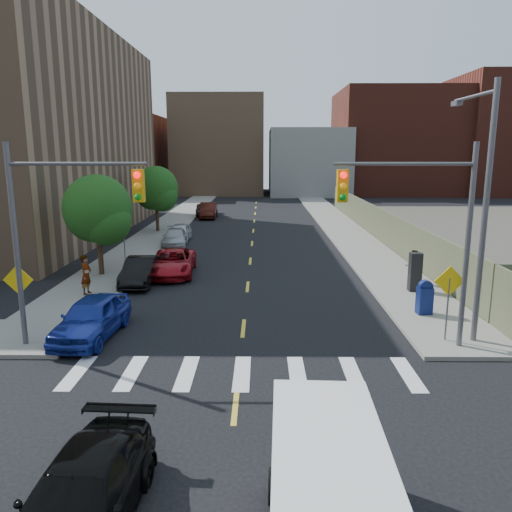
{
  "coord_description": "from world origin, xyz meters",
  "views": [
    {
      "loc": [
        0.68,
        -10.24,
        6.7
      ],
      "look_at": [
        0.44,
        12.05,
        2.0
      ],
      "focal_mm": 35.0,
      "sensor_mm": 36.0,
      "label": 1
    }
  ],
  "objects_px": {
    "parked_car_black": "(140,271)",
    "black_sedan": "(81,499)",
    "parked_car_white": "(180,232)",
    "payphone": "(415,272)",
    "parked_car_grey": "(207,209)",
    "cargo_van": "(328,500)",
    "pedestrian_east": "(413,266)",
    "parked_car_blue": "(92,318)",
    "parked_car_maroon": "(208,210)",
    "mailbox": "(425,298)",
    "pedestrian_west": "(86,275)",
    "parked_car_silver": "(175,238)",
    "parked_car_red": "(173,262)"
  },
  "relations": [
    {
      "from": "parked_car_black",
      "to": "black_sedan",
      "type": "height_order",
      "value": "parked_car_black"
    },
    {
      "from": "parked_car_white",
      "to": "payphone",
      "type": "height_order",
      "value": "payphone"
    },
    {
      "from": "parked_car_grey",
      "to": "cargo_van",
      "type": "relative_size",
      "value": 1.0
    },
    {
      "from": "parked_car_white",
      "to": "cargo_van",
      "type": "height_order",
      "value": "cargo_van"
    },
    {
      "from": "parked_car_white",
      "to": "cargo_van",
      "type": "xyz_separation_m",
      "value": [
        7.28,
        -30.18,
        0.49
      ]
    },
    {
      "from": "cargo_van",
      "to": "pedestrian_east",
      "type": "height_order",
      "value": "cargo_van"
    },
    {
      "from": "parked_car_blue",
      "to": "parked_car_maroon",
      "type": "xyz_separation_m",
      "value": [
        0.78,
        33.36,
        0.02
      ]
    },
    {
      "from": "cargo_van",
      "to": "mailbox",
      "type": "distance_m",
      "value": 13.72
    },
    {
      "from": "cargo_van",
      "to": "mailbox",
      "type": "xyz_separation_m",
      "value": [
        5.59,
        12.53,
        -0.31
      ]
    },
    {
      "from": "cargo_van",
      "to": "pedestrian_west",
      "type": "bearing_deg",
      "value": 123.3
    },
    {
      "from": "parked_car_silver",
      "to": "cargo_van",
      "type": "xyz_separation_m",
      "value": [
        7.28,
        -28.0,
        0.53
      ]
    },
    {
      "from": "parked_car_blue",
      "to": "parked_car_maroon",
      "type": "distance_m",
      "value": 33.37
    },
    {
      "from": "parked_car_blue",
      "to": "pedestrian_east",
      "type": "bearing_deg",
      "value": 32.52
    },
    {
      "from": "parked_car_white",
      "to": "pedestrian_west",
      "type": "bearing_deg",
      "value": -98.48
    },
    {
      "from": "parked_car_red",
      "to": "cargo_van",
      "type": "bearing_deg",
      "value": -76.29
    },
    {
      "from": "parked_car_red",
      "to": "parked_car_silver",
      "type": "distance_m",
      "value": 8.5
    },
    {
      "from": "pedestrian_west",
      "to": "parked_car_maroon",
      "type": "bearing_deg",
      "value": 3.82
    },
    {
      "from": "cargo_van",
      "to": "parked_car_maroon",
      "type": "bearing_deg",
      "value": 100.64
    },
    {
      "from": "parked_car_silver",
      "to": "parked_car_maroon",
      "type": "distance_m",
      "value": 15.52
    },
    {
      "from": "parked_car_blue",
      "to": "parked_car_red",
      "type": "distance_m",
      "value": 9.55
    },
    {
      "from": "parked_car_maroon",
      "to": "black_sedan",
      "type": "bearing_deg",
      "value": -88.96
    },
    {
      "from": "parked_car_maroon",
      "to": "payphone",
      "type": "xyz_separation_m",
      "value": [
        12.72,
        -27.51,
        0.3
      ]
    },
    {
      "from": "black_sedan",
      "to": "pedestrian_east",
      "type": "height_order",
      "value": "pedestrian_east"
    },
    {
      "from": "parked_car_maroon",
      "to": "cargo_van",
      "type": "distance_m",
      "value": 43.98
    },
    {
      "from": "parked_car_blue",
      "to": "parked_car_black",
      "type": "relative_size",
      "value": 1.07
    },
    {
      "from": "parked_car_red",
      "to": "payphone",
      "type": "distance_m",
      "value": 12.73
    },
    {
      "from": "parked_car_silver",
      "to": "parked_car_white",
      "type": "bearing_deg",
      "value": 85.08
    },
    {
      "from": "parked_car_black",
      "to": "pedestrian_west",
      "type": "distance_m",
      "value": 3.08
    },
    {
      "from": "parked_car_maroon",
      "to": "cargo_van",
      "type": "bearing_deg",
      "value": -83.41
    },
    {
      "from": "parked_car_white",
      "to": "pedestrian_west",
      "type": "relative_size",
      "value": 2.09
    },
    {
      "from": "parked_car_silver",
      "to": "parked_car_white",
      "type": "height_order",
      "value": "parked_car_white"
    },
    {
      "from": "parked_car_black",
      "to": "parked_car_silver",
      "type": "xyz_separation_m",
      "value": [
        0.0,
        10.37,
        -0.07
      ]
    },
    {
      "from": "parked_car_red",
      "to": "pedestrian_east",
      "type": "height_order",
      "value": "pedestrian_east"
    },
    {
      "from": "parked_car_maroon",
      "to": "mailbox",
      "type": "relative_size",
      "value": 3.31
    },
    {
      "from": "parked_car_blue",
      "to": "parked_car_red",
      "type": "height_order",
      "value": "parked_car_blue"
    },
    {
      "from": "parked_car_red",
      "to": "parked_car_silver",
      "type": "height_order",
      "value": "parked_car_red"
    },
    {
      "from": "parked_car_black",
      "to": "parked_car_red",
      "type": "distance_m",
      "value": 2.36
    },
    {
      "from": "parked_car_grey",
      "to": "pedestrian_west",
      "type": "xyz_separation_m",
      "value": [
        -2.31,
        -30.44,
        0.4
      ]
    },
    {
      "from": "pedestrian_east",
      "to": "mailbox",
      "type": "bearing_deg",
      "value": 94.48
    },
    {
      "from": "payphone",
      "to": "parked_car_black",
      "type": "bearing_deg",
      "value": 171.22
    },
    {
      "from": "parked_car_black",
      "to": "payphone",
      "type": "height_order",
      "value": "payphone"
    },
    {
      "from": "parked_car_blue",
      "to": "mailbox",
      "type": "distance_m",
      "value": 13.09
    },
    {
      "from": "parked_car_black",
      "to": "parked_car_white",
      "type": "distance_m",
      "value": 12.56
    },
    {
      "from": "parked_car_red",
      "to": "pedestrian_west",
      "type": "relative_size",
      "value": 2.71
    },
    {
      "from": "parked_car_blue",
      "to": "cargo_van",
      "type": "relative_size",
      "value": 0.91
    },
    {
      "from": "parked_car_blue",
      "to": "pedestrian_east",
      "type": "height_order",
      "value": "pedestrian_east"
    },
    {
      "from": "parked_car_black",
      "to": "pedestrian_west",
      "type": "xyz_separation_m",
      "value": [
        -1.95,
        -2.35,
        0.39
      ]
    },
    {
      "from": "pedestrian_west",
      "to": "pedestrian_east",
      "type": "distance_m",
      "value": 15.96
    },
    {
      "from": "pedestrian_east",
      "to": "black_sedan",
      "type": "bearing_deg",
      "value": 72.95
    },
    {
      "from": "black_sedan",
      "to": "payphone",
      "type": "height_order",
      "value": "payphone"
    }
  ]
}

